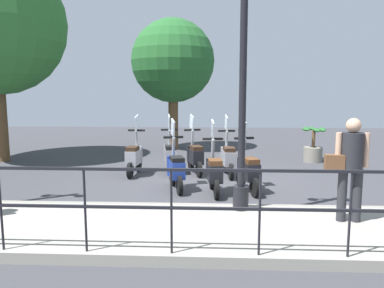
% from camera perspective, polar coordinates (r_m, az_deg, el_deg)
% --- Properties ---
extents(ground_plane, '(28.00, 28.00, 0.00)m').
position_cam_1_polar(ground_plane, '(8.83, 3.19, -5.99)').
color(ground_plane, '#38383D').
extents(promenade_walkway, '(2.20, 20.00, 0.15)m').
position_cam_1_polar(promenade_walkway, '(5.79, 3.39, -12.78)').
color(promenade_walkway, gray).
rests_on(promenade_walkway, ground_plane).
extents(fence_railing, '(0.04, 16.03, 1.07)m').
position_cam_1_polar(fence_railing, '(4.54, 3.59, -7.87)').
color(fence_railing, black).
rests_on(fence_railing, promenade_walkway).
extents(lamp_post_near, '(0.26, 0.90, 4.21)m').
position_cam_1_polar(lamp_post_near, '(6.20, 7.71, 6.82)').
color(lamp_post_near, black).
rests_on(lamp_post_near, promenade_walkway).
extents(pedestrian_with_bag, '(0.34, 0.65, 1.59)m').
position_cam_1_polar(pedestrian_with_bag, '(6.13, 22.95, -2.51)').
color(pedestrian_with_bag, '#28282D').
rests_on(pedestrian_with_bag, promenade_walkway).
extents(tree_distant, '(3.01, 3.01, 4.74)m').
position_cam_1_polar(tree_distant, '(13.86, -2.93, 12.45)').
color(tree_distant, brown).
rests_on(tree_distant, ground_plane).
extents(potted_palm, '(1.06, 0.66, 1.05)m').
position_cam_1_polar(potted_palm, '(12.01, 17.98, -0.49)').
color(potted_palm, slate).
rests_on(potted_palm, ground_plane).
extents(scooter_near_0, '(1.21, 0.53, 1.54)m').
position_cam_1_polar(scooter_near_0, '(8.05, 8.52, -3.92)').
color(scooter_near_0, black).
rests_on(scooter_near_0, ground_plane).
extents(scooter_near_1, '(1.23, 0.44, 1.54)m').
position_cam_1_polar(scooter_near_1, '(7.83, 3.40, -4.18)').
color(scooter_near_1, black).
rests_on(scooter_near_1, ground_plane).
extents(scooter_near_2, '(1.20, 0.53, 1.54)m').
position_cam_1_polar(scooter_near_2, '(8.13, -2.48, -3.71)').
color(scooter_near_2, black).
rests_on(scooter_near_2, ground_plane).
extents(scooter_far_0, '(1.23, 0.44, 1.54)m').
position_cam_1_polar(scooter_far_0, '(9.50, 5.54, -2.05)').
color(scooter_far_0, black).
rests_on(scooter_far_0, ground_plane).
extents(scooter_far_1, '(1.20, 0.55, 1.54)m').
position_cam_1_polar(scooter_far_1, '(9.71, 0.45, -1.80)').
color(scooter_far_1, black).
rests_on(scooter_far_1, ground_plane).
extents(scooter_far_2, '(1.22, 0.48, 1.54)m').
position_cam_1_polar(scooter_far_2, '(9.79, -3.34, -1.74)').
color(scooter_far_2, black).
rests_on(scooter_far_2, ground_plane).
extents(scooter_far_3, '(1.23, 0.44, 1.54)m').
position_cam_1_polar(scooter_far_3, '(9.71, -8.80, -1.90)').
color(scooter_far_3, black).
rests_on(scooter_far_3, ground_plane).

